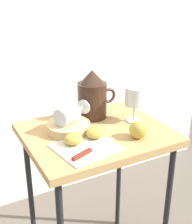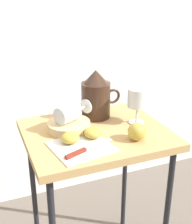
{
  "view_description": "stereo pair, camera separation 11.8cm",
  "coord_description": "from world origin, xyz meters",
  "px_view_note": "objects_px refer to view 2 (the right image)",
  "views": [
    {
      "loc": [
        -0.51,
        -0.96,
        1.26
      ],
      "look_at": [
        0.0,
        0.0,
        0.8
      ],
      "focal_mm": 49.23,
      "sensor_mm": 36.0,
      "label": 1
    },
    {
      "loc": [
        -0.4,
        -1.01,
        1.26
      ],
      "look_at": [
        0.0,
        0.0,
        0.8
      ],
      "focal_mm": 49.23,
      "sensor_mm": 36.0,
      "label": 2
    }
  ],
  "objects_px": {
    "basket_tray": "(69,126)",
    "knife": "(83,151)",
    "apple_half_right": "(93,133)",
    "apple_half_left": "(70,138)",
    "table": "(96,148)",
    "wine_glass_tipped_near": "(68,113)",
    "wine_glass_upright": "(138,100)",
    "apple_whole": "(137,132)",
    "pitcher": "(96,98)"
  },
  "relations": [
    {
      "from": "wine_glass_tipped_near",
      "to": "apple_half_right",
      "type": "distance_m",
      "value": 0.13
    },
    {
      "from": "basket_tray",
      "to": "apple_half_left",
      "type": "bearing_deg",
      "value": -104.71
    },
    {
      "from": "table",
      "to": "apple_half_left",
      "type": "bearing_deg",
      "value": -153.47
    },
    {
      "from": "basket_tray",
      "to": "knife",
      "type": "bearing_deg",
      "value": -92.72
    },
    {
      "from": "wine_glass_tipped_near",
      "to": "apple_whole",
      "type": "bearing_deg",
      "value": -40.52
    },
    {
      "from": "basket_tray",
      "to": "apple_whole",
      "type": "relative_size",
      "value": 2.5
    },
    {
      "from": "basket_tray",
      "to": "wine_glass_tipped_near",
      "type": "xyz_separation_m",
      "value": [
        0.0,
        0.0,
        0.05
      ]
    },
    {
      "from": "apple_half_left",
      "to": "apple_whole",
      "type": "bearing_deg",
      "value": -15.15
    },
    {
      "from": "wine_glass_tipped_near",
      "to": "apple_half_right",
      "type": "relative_size",
      "value": 2.43
    },
    {
      "from": "wine_glass_upright",
      "to": "apple_half_right",
      "type": "xyz_separation_m",
      "value": [
        -0.22,
        -0.06,
        -0.08
      ]
    },
    {
      "from": "wine_glass_tipped_near",
      "to": "knife",
      "type": "relative_size",
      "value": 0.83
    },
    {
      "from": "wine_glass_tipped_near",
      "to": "apple_whole",
      "type": "distance_m",
      "value": 0.27
    },
    {
      "from": "apple_half_right",
      "to": "apple_whole",
      "type": "height_order",
      "value": "apple_whole"
    },
    {
      "from": "apple_half_right",
      "to": "knife",
      "type": "height_order",
      "value": "apple_half_right"
    },
    {
      "from": "table",
      "to": "apple_half_left",
      "type": "xyz_separation_m",
      "value": [
        -0.13,
        -0.06,
        0.1
      ]
    },
    {
      "from": "basket_tray",
      "to": "apple_half_right",
      "type": "xyz_separation_m",
      "value": [
        0.06,
        -0.1,
        0.01
      ]
    },
    {
      "from": "basket_tray",
      "to": "apple_half_right",
      "type": "height_order",
      "value": "apple_half_right"
    },
    {
      "from": "table",
      "to": "apple_whole",
      "type": "height_order",
      "value": "apple_whole"
    },
    {
      "from": "knife",
      "to": "wine_glass_tipped_near",
      "type": "bearing_deg",
      "value": 86.97
    },
    {
      "from": "apple_half_right",
      "to": "wine_glass_upright",
      "type": "bearing_deg",
      "value": 15.97
    },
    {
      "from": "table",
      "to": "wine_glass_upright",
      "type": "relative_size",
      "value": 4.83
    },
    {
      "from": "basket_tray",
      "to": "pitcher",
      "type": "height_order",
      "value": "pitcher"
    },
    {
      "from": "apple_half_right",
      "to": "knife",
      "type": "distance_m",
      "value": 0.11
    },
    {
      "from": "basket_tray",
      "to": "apple_half_left",
      "type": "relative_size",
      "value": 2.5
    },
    {
      "from": "basket_tray",
      "to": "pitcher",
      "type": "xyz_separation_m",
      "value": [
        0.15,
        0.09,
        0.07
      ]
    },
    {
      "from": "basket_tray",
      "to": "knife",
      "type": "distance_m",
      "value": 0.19
    },
    {
      "from": "table",
      "to": "basket_tray",
      "type": "height_order",
      "value": "basket_tray"
    },
    {
      "from": "knife",
      "to": "pitcher",
      "type": "bearing_deg",
      "value": 60.07
    },
    {
      "from": "wine_glass_upright",
      "to": "apple_whole",
      "type": "height_order",
      "value": "wine_glass_upright"
    },
    {
      "from": "basket_tray",
      "to": "wine_glass_tipped_near",
      "type": "bearing_deg",
      "value": 72.09
    },
    {
      "from": "apple_half_left",
      "to": "knife",
      "type": "xyz_separation_m",
      "value": [
        0.02,
        -0.08,
        -0.01
      ]
    },
    {
      "from": "basket_tray",
      "to": "wine_glass_upright",
      "type": "height_order",
      "value": "wine_glass_upright"
    },
    {
      "from": "wine_glass_upright",
      "to": "apple_half_right",
      "type": "bearing_deg",
      "value": -164.03
    },
    {
      "from": "wine_glass_tipped_near",
      "to": "wine_glass_upright",
      "type": "bearing_deg",
      "value": -8.61
    },
    {
      "from": "wine_glass_upright",
      "to": "basket_tray",
      "type": "bearing_deg",
      "value": 172.19
    },
    {
      "from": "apple_half_left",
      "to": "apple_half_right",
      "type": "relative_size",
      "value": 1.0
    },
    {
      "from": "pitcher",
      "to": "apple_half_left",
      "type": "height_order",
      "value": "pitcher"
    },
    {
      "from": "apple_whole",
      "to": "wine_glass_upright",
      "type": "bearing_deg",
      "value": 61.29
    },
    {
      "from": "table",
      "to": "wine_glass_tipped_near",
      "type": "xyz_separation_m",
      "value": [
        -0.1,
        0.05,
        0.15
      ]
    },
    {
      "from": "apple_whole",
      "to": "knife",
      "type": "bearing_deg",
      "value": -175.59
    },
    {
      "from": "apple_half_left",
      "to": "apple_whole",
      "type": "relative_size",
      "value": 1.0
    },
    {
      "from": "pitcher",
      "to": "wine_glass_upright",
      "type": "height_order",
      "value": "pitcher"
    },
    {
      "from": "table",
      "to": "apple_half_right",
      "type": "relative_size",
      "value": 10.67
    },
    {
      "from": "wine_glass_tipped_near",
      "to": "apple_half_left",
      "type": "xyz_separation_m",
      "value": [
        -0.03,
        -0.11,
        -0.05
      ]
    },
    {
      "from": "pitcher",
      "to": "apple_half_left",
      "type": "distance_m",
      "value": 0.27
    },
    {
      "from": "pitcher",
      "to": "apple_whole",
      "type": "relative_size",
      "value": 3.08
    },
    {
      "from": "apple_whole",
      "to": "table",
      "type": "bearing_deg",
      "value": 131.18
    },
    {
      "from": "basket_tray",
      "to": "knife",
      "type": "height_order",
      "value": "basket_tray"
    },
    {
      "from": "pitcher",
      "to": "knife",
      "type": "height_order",
      "value": "pitcher"
    },
    {
      "from": "wine_glass_tipped_near",
      "to": "apple_half_left",
      "type": "relative_size",
      "value": 2.43
    }
  ]
}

